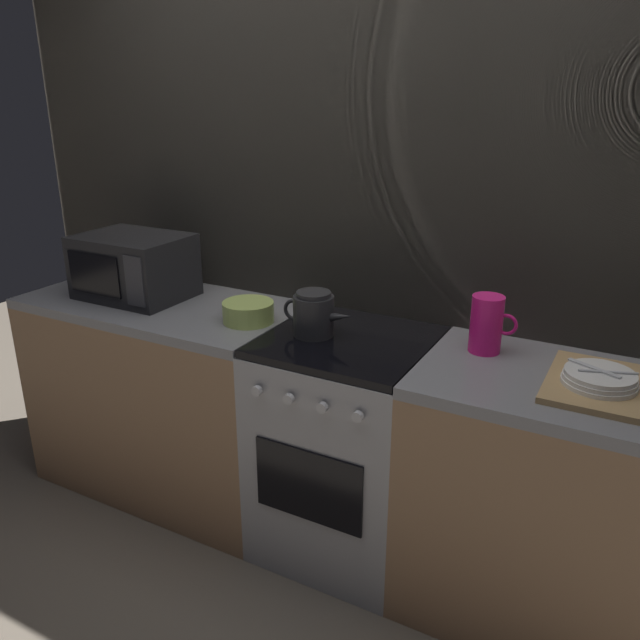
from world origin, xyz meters
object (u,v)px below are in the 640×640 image
Objects in this scene: stove_unit at (346,446)px; kettle at (314,314)px; dish_pile at (599,382)px; mixing_bowl at (248,312)px; pitcher at (487,324)px; microwave at (134,266)px.

kettle reaches higher than stove_unit.
stove_unit is 2.25× the size of dish_pile.
pitcher is at bearing 9.17° from mixing_bowl.
microwave is (-1.03, 0.01, 0.59)m from stove_unit.
microwave is at bearing 179.47° from dish_pile.
mixing_bowl is at bearing -3.02° from microwave.
microwave reaches higher than kettle.
stove_unit is at bearing -0.34° from microwave.
kettle is 0.30m from mixing_bowl.
pitcher is at bearing 14.04° from stove_unit.
kettle is at bearing -166.14° from pitcher.
kettle is 0.71× the size of dish_pile.
stove_unit is at bearing 13.16° from kettle.
kettle is at bearing -166.84° from stove_unit.
stove_unit is at bearing 179.23° from dish_pile.
dish_pile is (0.98, 0.02, -0.06)m from kettle.
dish_pile is (1.88, -0.02, -0.11)m from microwave.
microwave is 0.91m from kettle.
microwave reaches higher than pitcher.
dish_pile is (0.38, -0.13, -0.08)m from pitcher.
mixing_bowl reaches higher than dish_pile.
microwave reaches higher than stove_unit.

